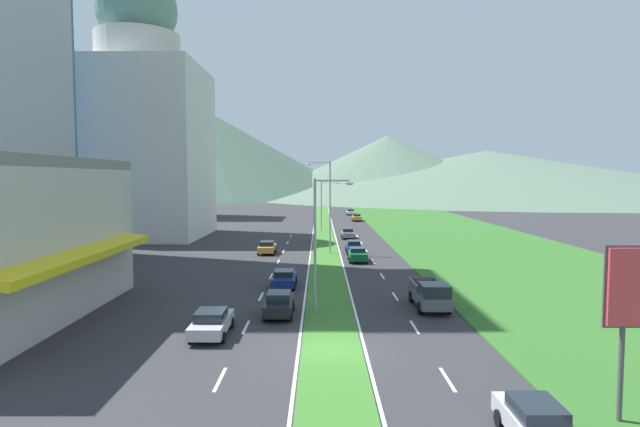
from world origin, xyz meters
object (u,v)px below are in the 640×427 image
Objects in this scene: street_lamp_mid at (327,202)px; car_3 at (353,247)px; car_6 at (283,278)px; pickup_truck_0 at (429,295)px; car_8 at (349,212)px; street_lamp_far at (322,202)px; car_7 at (537,424)px; car_5 at (278,303)px; car_1 at (356,254)px; car_0 at (347,233)px; car_9 at (266,247)px; street_lamp_near at (318,236)px; car_4 at (210,322)px; car_2 at (355,217)px.

street_lamp_mid is 2.41× the size of car_3.
car_3 reaches higher than car_6.
car_8 is at bearing -179.85° from pickup_truck_0.
street_lamp_far is 70.39m from car_7.
car_7 is at bearing -148.81° from car_5.
car_8 is at bearing 177.26° from car_1.
car_1 is (-0.06, -21.08, 0.01)m from car_0.
pickup_truck_0 is at bearing 0.15° from car_8.
car_1 is at bearing -59.15° from street_lamp_mid.
car_7 is 0.81× the size of pickup_truck_0.
street_lamp_far is at bearing -4.59° from car_6.
car_0 is at bearing -175.18° from pickup_truck_0.
car_1 is (3.44, -31.65, -4.15)m from street_lamp_far.
car_1 is 0.96× the size of car_5.
street_lamp_far is at bearing -14.85° from car_9.
car_4 is (-6.16, -4.94, -4.40)m from street_lamp_near.
car_0 is 0.99× the size of car_9.
car_3 is 62.50m from car_8.
car_8 is 1.02× the size of car_9.
car_2 is 1.01× the size of car_6.
street_lamp_far is 2.03× the size of car_0.
car_0 and car_9 have the same top height.
pickup_truck_0 is at bearing -82.32° from street_lamp_far.
car_0 reaches higher than car_2.
car_6 is 27.45m from car_7.
street_lamp_mid is 8.18m from car_1.
street_lamp_near is 1.99× the size of car_3.
car_1 reaches higher than car_2.
car_4 is 1.10× the size of car_9.
car_4 is 18.26m from car_7.
street_lamp_far is at bearing -172.32° from pickup_truck_0.
car_5 is 1.03× the size of car_9.
car_8 is at bearing -179.16° from car_2.
car_6 is (3.25, 13.21, -0.03)m from car_4.
car_2 is 1.04× the size of car_5.
car_0 reaches higher than car_3.
car_9 is (-10.39, -15.40, 0.00)m from car_0.
pickup_truck_0 is at bearing -151.74° from car_9.
pickup_truck_0 is (3.47, -41.18, 0.22)m from car_0.
car_9 is at bearing -151.74° from pickup_truck_0.
car_9 is (-0.06, 31.74, 0.00)m from car_4.
car_4 is 31.74m from car_9.
car_6 is at bearing -13.81° from car_4.
car_0 is at bearing 84.37° from street_lamp_near.
car_7 is 1.03× the size of car_8.
car_3 is 10.37m from car_9.
car_3 is (4.11, 27.68, -4.42)m from street_lamp_near.
car_2 is at bearing -10.06° from car_4.
car_4 is at bearing -96.74° from street_lamp_far.
car_0 is 59.47m from car_7.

